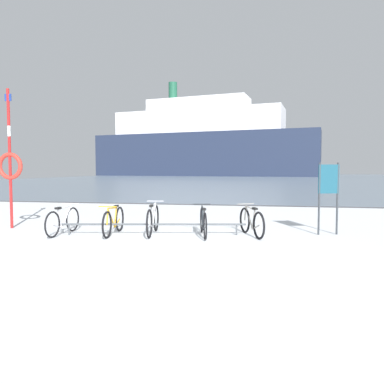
% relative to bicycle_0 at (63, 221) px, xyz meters
% --- Properties ---
extents(ground, '(80.00, 132.00, 0.08)m').
position_rel_bicycle_0_xyz_m(ground, '(3.20, 52.43, -0.40)').
color(ground, silver).
extents(bike_rack, '(4.77, 0.89, 0.31)m').
position_rel_bicycle_0_xyz_m(bike_rack, '(2.33, 0.33, -0.09)').
color(bike_rack, '#4C5156').
rests_on(bike_rack, ground).
extents(bicycle_0, '(0.46, 1.64, 0.78)m').
position_rel_bicycle_0_xyz_m(bicycle_0, '(0.00, 0.00, 0.00)').
color(bicycle_0, black).
rests_on(bicycle_0, ground).
extents(bicycle_1, '(0.46, 1.74, 0.79)m').
position_rel_bicycle_0_xyz_m(bicycle_1, '(1.32, 0.19, 0.00)').
color(bicycle_1, black).
rests_on(bicycle_1, ground).
extents(bicycle_2, '(0.46, 1.79, 0.85)m').
position_rel_bicycle_0_xyz_m(bicycle_2, '(2.32, 0.41, 0.03)').
color(bicycle_2, black).
rests_on(bicycle_2, ground).
extents(bicycle_3, '(0.55, 1.70, 0.79)m').
position_rel_bicycle_0_xyz_m(bicycle_3, '(3.65, 0.41, 0.00)').
color(bicycle_3, black).
rests_on(bicycle_3, ground).
extents(bicycle_4, '(0.72, 1.52, 0.80)m').
position_rel_bicycle_0_xyz_m(bicycle_4, '(4.85, 0.66, 0.00)').
color(bicycle_4, black).
rests_on(bicycle_4, ground).
extents(info_sign, '(0.54, 0.19, 1.88)m').
position_rel_bicycle_0_xyz_m(info_sign, '(6.81, 1.22, 0.91)').
color(info_sign, '#33383D').
rests_on(info_sign, ground).
extents(rescue_post, '(0.78, 0.12, 3.99)m').
position_rel_bicycle_0_xyz_m(rescue_post, '(-2.01, 0.68, 1.53)').
color(rescue_post, red).
rests_on(rescue_post, ground).
extents(ferry_ship, '(58.55, 22.15, 24.49)m').
position_rel_bicycle_0_xyz_m(ferry_ship, '(-9.51, 85.20, 7.86)').
color(ferry_ship, '#232D47').
rests_on(ferry_ship, ground).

